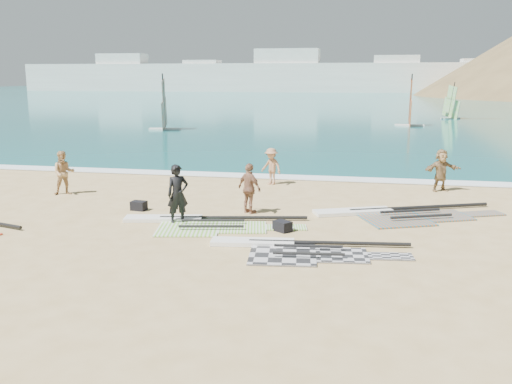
% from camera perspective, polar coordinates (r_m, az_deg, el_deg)
% --- Properties ---
extents(ground, '(300.00, 300.00, 0.00)m').
position_cam_1_polar(ground, '(15.14, -6.06, -6.58)').
color(ground, tan).
rests_on(ground, ground).
extents(sea, '(300.00, 240.00, 0.06)m').
position_cam_1_polar(sea, '(145.84, 9.96, 9.57)').
color(sea, '#0C5855').
rests_on(sea, ground).
extents(surf_line, '(300.00, 1.20, 0.04)m').
position_cam_1_polar(surf_line, '(26.79, 1.88, 1.47)').
color(surf_line, white).
rests_on(surf_line, ground).
extents(far_town, '(160.00, 8.00, 12.00)m').
position_cam_1_polar(far_town, '(164.93, 4.64, 11.48)').
color(far_town, white).
rests_on(far_town, ground).
extents(rig_grey, '(5.63, 2.45, 0.20)m').
position_cam_1_polar(rig_grey, '(15.71, 3.57, -5.67)').
color(rig_grey, '#242426').
rests_on(rig_grey, ground).
extents(rig_green, '(6.12, 2.96, 0.20)m').
position_cam_1_polar(rig_green, '(18.43, -5.79, -3.10)').
color(rig_green, '#71C42A').
rests_on(rig_green, ground).
extents(rig_orange, '(6.56, 4.07, 0.21)m').
position_cam_1_polar(rig_orange, '(20.10, 13.73, -2.13)').
color(rig_orange, orange).
rests_on(rig_orange, ground).
extents(gear_bag_near, '(0.56, 0.44, 0.33)m').
position_cam_1_polar(gear_bag_near, '(20.66, -11.64, -1.35)').
color(gear_bag_near, black).
rests_on(gear_bag_near, ground).
extents(gear_bag_far, '(0.65, 0.62, 0.32)m').
position_cam_1_polar(gear_bag_far, '(17.55, 2.66, -3.43)').
color(gear_bag_far, black).
rests_on(gear_bag_far, ground).
extents(person_wetsuit, '(0.84, 0.79, 1.93)m').
position_cam_1_polar(person_wetsuit, '(18.43, -7.83, -0.24)').
color(person_wetsuit, black).
rests_on(person_wetsuit, ground).
extents(beachgoer_left, '(1.07, 1.00, 1.76)m').
position_cam_1_polar(beachgoer_left, '(24.06, -18.67, 1.83)').
color(beachgoer_left, tan).
rests_on(beachgoer_left, ground).
extents(beachgoer_mid, '(1.19, 1.04, 1.60)m').
position_cam_1_polar(beachgoer_mid, '(24.93, 1.54, 2.58)').
color(beachgoer_mid, '#A97654').
rests_on(beachgoer_mid, ground).
extents(beachgoer_back, '(1.09, 0.92, 1.75)m').
position_cam_1_polar(beachgoer_back, '(19.65, -0.66, 0.35)').
color(beachgoer_back, '#946348').
rests_on(beachgoer_back, ground).
extents(beachgoer_right, '(1.69, 1.18, 1.75)m').
position_cam_1_polar(beachgoer_right, '(24.67, 18.02, 2.09)').
color(beachgoer_right, '#98774C').
rests_on(beachgoer_right, ground).
extents(windsurfer_left, '(2.80, 3.23, 4.92)m').
position_cam_1_polar(windsurfer_left, '(50.55, -9.16, 7.69)').
color(windsurfer_left, white).
rests_on(windsurfer_left, ground).
extents(windsurfer_centre, '(2.68, 3.28, 4.89)m').
position_cam_1_polar(windsurfer_centre, '(55.48, 15.14, 7.77)').
color(windsurfer_centre, white).
rests_on(windsurfer_centre, ground).
extents(windsurfer_right, '(2.19, 2.26, 4.04)m').
position_cam_1_polar(windsurfer_right, '(66.41, 18.92, 7.95)').
color(windsurfer_right, white).
rests_on(windsurfer_right, ground).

